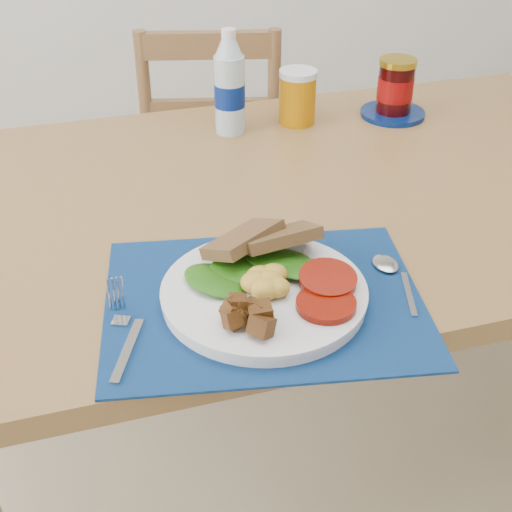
{
  "coord_description": "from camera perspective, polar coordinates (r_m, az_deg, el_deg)",
  "views": [
    {
      "loc": [
        -0.45,
        -0.9,
        1.37
      ],
      "look_at": [
        -0.2,
        -0.07,
        0.8
      ],
      "focal_mm": 50.0,
      "sensor_mm": 36.0,
      "label": 1
    }
  ],
  "objects": [
    {
      "name": "fork",
      "position": [
        0.99,
        -10.57,
        -5.94
      ],
      "size": [
        0.06,
        0.18,
        0.0
      ],
      "rotation": [
        0.0,
        0.0,
        -0.41
      ],
      "color": "#B2B5BA",
      "rests_on": "placemat"
    },
    {
      "name": "jam_on_saucer",
      "position": [
        1.66,
        11.06,
        12.82
      ],
      "size": [
        0.15,
        0.15,
        0.13
      ],
      "color": "#051A55",
      "rests_on": "table"
    },
    {
      "name": "spoon",
      "position": [
        1.1,
        10.89,
        -1.45
      ],
      "size": [
        0.04,
        0.16,
        0.0
      ],
      "rotation": [
        0.0,
        0.0,
        -0.32
      ],
      "color": "#B2B5BA",
      "rests_on": "placemat"
    },
    {
      "name": "breakfast_plate",
      "position": [
        1.01,
        0.4,
        -2.77
      ],
      "size": [
        0.29,
        0.29,
        0.07
      ],
      "rotation": [
        0.0,
        0.0,
        0.4
      ],
      "color": "silver",
      "rests_on": "placemat"
    },
    {
      "name": "chair_far",
      "position": [
        2.05,
        -3.54,
        9.48
      ],
      "size": [
        0.47,
        0.46,
        1.06
      ],
      "rotation": [
        0.0,
        0.0,
        2.9
      ],
      "color": "brown",
      "rests_on": "ground"
    },
    {
      "name": "placemat",
      "position": [
        1.03,
        0.64,
        -3.58
      ],
      "size": [
        0.51,
        0.43,
        0.0
      ],
      "primitive_type": "cube",
      "rotation": [
        0.0,
        0.0,
        -0.18
      ],
      "color": "black",
      "rests_on": "table"
    },
    {
      "name": "juice_glass",
      "position": [
        1.59,
        3.33,
        12.49
      ],
      "size": [
        0.08,
        0.08,
        0.11
      ],
      "primitive_type": "cylinder",
      "color": "#B96E04",
      "rests_on": "table"
    },
    {
      "name": "table",
      "position": [
        1.38,
        4.87,
        2.52
      ],
      "size": [
        1.4,
        0.9,
        0.75
      ],
      "color": "brown",
      "rests_on": "ground"
    },
    {
      "name": "water_bottle",
      "position": [
        1.53,
        -2.13,
        13.28
      ],
      "size": [
        0.06,
        0.06,
        0.22
      ],
      "color": "#ADBFCC",
      "rests_on": "table"
    }
  ]
}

